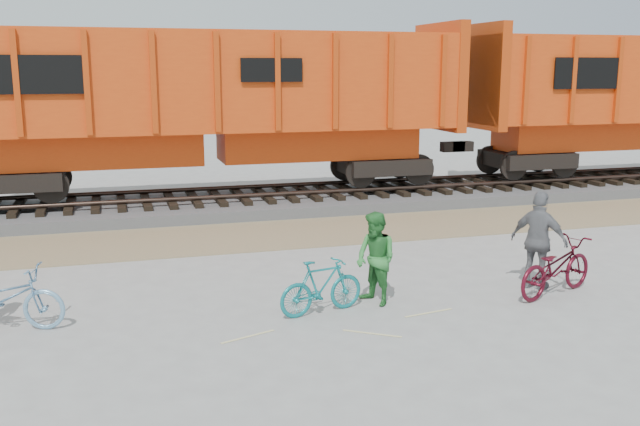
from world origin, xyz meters
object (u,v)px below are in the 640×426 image
(bicycle_teal, at_px, (321,287))
(bicycle_maroon, at_px, (556,267))
(bicycle_blue, at_px, (2,298))
(person_man, at_px, (376,259))
(person_woman, at_px, (539,241))
(hopper_car_center, at_px, (209,101))

(bicycle_teal, relative_size, bicycle_maroon, 0.79)
(bicycle_blue, xyz_separation_m, bicycle_maroon, (9.00, -0.91, 0.01))
(bicycle_teal, height_order, person_man, person_man)
(bicycle_teal, distance_m, person_woman, 4.11)
(bicycle_maroon, xyz_separation_m, person_man, (-3.18, 0.43, 0.28))
(bicycle_blue, height_order, bicycle_maroon, bicycle_maroon)
(hopper_car_center, relative_size, bicycle_maroon, 7.35)
(bicycle_maroon, distance_m, person_woman, 0.56)
(hopper_car_center, xyz_separation_m, bicycle_teal, (0.48, -9.11, -2.56))
(hopper_car_center, relative_size, bicycle_teal, 9.34)
(person_man, relative_size, person_woman, 0.88)
(bicycle_teal, bearing_deg, hopper_car_center, -10.59)
(hopper_car_center, relative_size, bicycle_blue, 7.47)
(bicycle_maroon, bearing_deg, person_woman, -7.20)
(hopper_car_center, xyz_separation_m, person_woman, (4.56, -8.94, -2.12))
(hopper_car_center, bearing_deg, person_man, -80.55)
(hopper_car_center, height_order, person_woman, hopper_car_center)
(bicycle_teal, height_order, person_woman, person_woman)
(bicycle_maroon, bearing_deg, person_man, 61.08)
(bicycle_blue, height_order, bicycle_teal, bicycle_blue)
(hopper_car_center, height_order, bicycle_maroon, hopper_car_center)
(bicycle_teal, bearing_deg, person_woman, -101.23)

